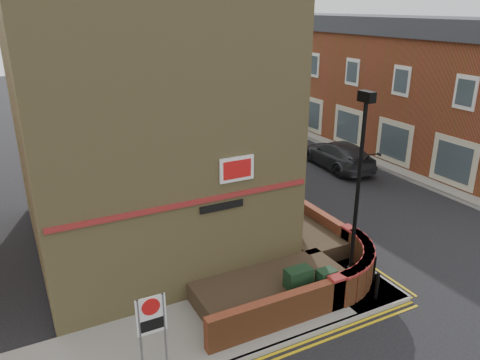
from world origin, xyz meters
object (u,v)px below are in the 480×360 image
object	(u,v)px
utility_cabinet_large	(298,286)
lamppost	(357,195)
zone_sign	(152,321)
silver_car_near	(228,155)

from	to	relation	value
utility_cabinet_large	lamppost	bearing A→B (deg)	-3.01
zone_sign	silver_car_near	size ratio (longest dim) A/B	0.56
zone_sign	silver_car_near	xyz separation A→B (m)	(8.60, 13.70, -0.99)
lamppost	utility_cabinet_large	bearing A→B (deg)	176.99
utility_cabinet_large	silver_car_near	size ratio (longest dim) A/B	0.30
lamppost	silver_car_near	size ratio (longest dim) A/B	1.59
lamppost	silver_car_near	world-z (taller)	lamppost
lamppost	utility_cabinet_large	xyz separation A→B (m)	(-1.90, 0.10, -2.62)
lamppost	utility_cabinet_large	distance (m)	3.24
silver_car_near	lamppost	bearing A→B (deg)	-80.02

